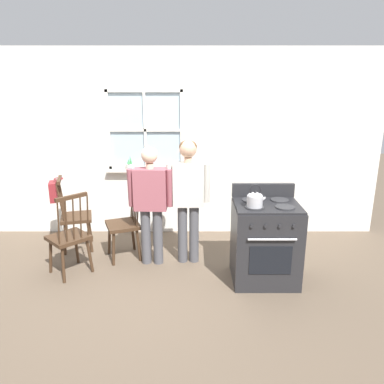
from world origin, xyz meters
TOP-DOWN VIEW (x-y plane):
  - ground_plane at (0.00, 0.00)m, footprint 16.00×16.00m
  - wall_back at (0.01, 1.40)m, footprint 6.40×0.16m
  - chair_by_window at (-1.16, 0.76)m, footprint 0.50×0.51m
  - chair_near_wall at (-0.43, 0.49)m, footprint 0.52×0.53m
  - chair_center_cluster at (-1.01, 0.05)m, footprint 0.58×0.58m
  - person_elderly_left at (-0.06, 0.32)m, footprint 0.55×0.23m
  - person_teen_center at (0.39, 0.37)m, footprint 0.53×0.23m
  - stove at (1.28, -0.08)m, footprint 0.73×0.68m
  - kettle at (1.12, -0.22)m, footprint 0.21×0.17m
  - potted_plant at (-0.47, 1.31)m, footprint 0.12×0.12m
  - handbag at (-1.39, 0.70)m, footprint 0.23×0.24m

SIDE VIEW (x-z plane):
  - ground_plane at x=0.00m, z-range 0.00..0.00m
  - chair_by_window at x=-1.16m, z-range -0.05..0.97m
  - chair_near_wall at x=-0.43m, z-range -0.05..0.97m
  - chair_center_cluster at x=-1.01m, z-range -0.05..0.97m
  - stove at x=1.28m, z-range -0.07..1.02m
  - handbag at x=-1.39m, z-range 0.69..1.00m
  - person_elderly_left at x=-0.06m, z-range 0.15..1.64m
  - person_teen_center at x=0.39m, z-range 0.17..1.74m
  - kettle at x=1.12m, z-range 0.90..1.15m
  - potted_plant at x=-0.47m, z-range 0.95..1.16m
  - wall_back at x=0.01m, z-range -0.01..2.69m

